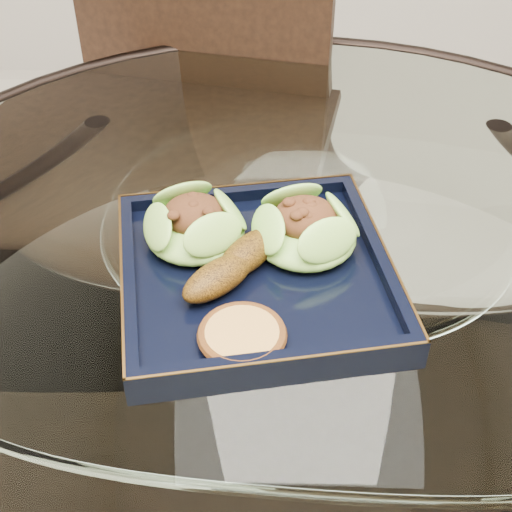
{
  "coord_description": "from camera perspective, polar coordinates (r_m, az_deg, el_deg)",
  "views": [
    {
      "loc": [
        -0.04,
        -0.6,
        1.26
      ],
      "look_at": [
        -0.05,
        -0.06,
        0.8
      ],
      "focal_mm": 50.0,
      "sensor_mm": 36.0,
      "label": 1
    }
  ],
  "objects": [
    {
      "name": "dining_chair",
      "position": [
        1.22,
        -5.55,
        5.82
      ],
      "size": [
        0.53,
        0.53,
        1.03
      ],
      "rotation": [
        0.0,
        0.0,
        -0.22
      ],
      "color": "black",
      "rests_on": "ground"
    },
    {
      "name": "lettuce_wrap_right",
      "position": [
        0.74,
        3.95,
        1.98
      ],
      "size": [
        0.11,
        0.11,
        0.04
      ],
      "primitive_type": "ellipsoid",
      "rotation": [
        0.0,
        0.0,
        -0.02
      ],
      "color": "#61962B",
      "rests_on": "navy_plate"
    },
    {
      "name": "roasted_plantain",
      "position": [
        0.72,
        -0.6,
        0.27
      ],
      "size": [
        0.13,
        0.16,
        0.03
      ],
      "primitive_type": "ellipsoid",
      "rotation": [
        0.0,
        0.0,
        0.93
      ],
      "color": "#5F3A0A",
      "rests_on": "navy_plate"
    },
    {
      "name": "navy_plate",
      "position": [
        0.73,
        -0.0,
        -1.79
      ],
      "size": [
        0.31,
        0.31,
        0.02
      ],
      "primitive_type": "cube",
      "rotation": [
        0.0,
        0.0,
        0.18
      ],
      "color": "black",
      "rests_on": "dining_table"
    },
    {
      "name": "crumb_patty",
      "position": [
        0.65,
        -1.12,
        -6.44
      ],
      "size": [
        0.08,
        0.08,
        0.01
      ],
      "primitive_type": "cylinder",
      "rotation": [
        0.0,
        0.0,
        -0.09
      ],
      "color": "#C28640",
      "rests_on": "navy_plate"
    },
    {
      "name": "lettuce_wrap_left",
      "position": [
        0.75,
        -4.91,
        2.31
      ],
      "size": [
        0.11,
        0.11,
        0.04
      ],
      "primitive_type": "ellipsoid",
      "rotation": [
        0.0,
        0.0,
        0.05
      ],
      "color": "#50952B",
      "rests_on": "navy_plate"
    },
    {
      "name": "dining_table",
      "position": [
        0.9,
        3.41,
        -7.57
      ],
      "size": [
        1.13,
        1.13,
        0.77
      ],
      "color": "white",
      "rests_on": "ground"
    }
  ]
}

